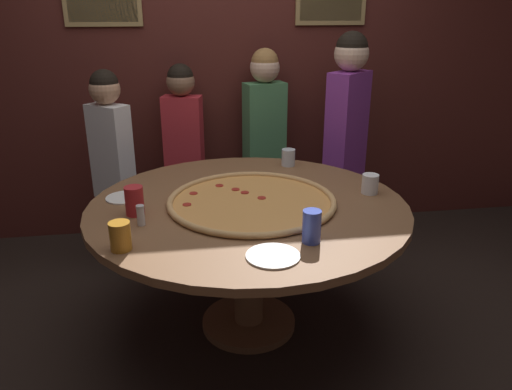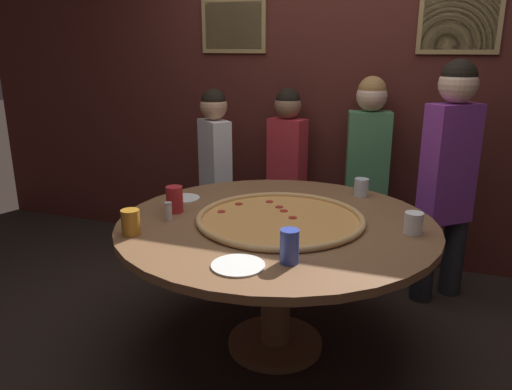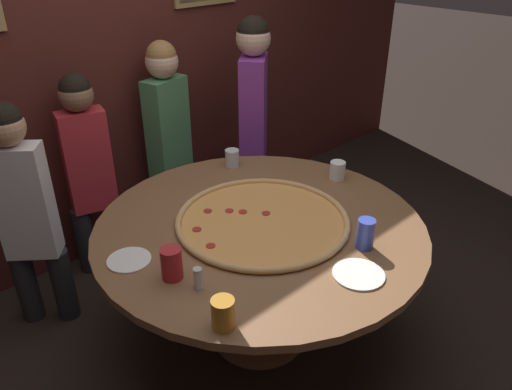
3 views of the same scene
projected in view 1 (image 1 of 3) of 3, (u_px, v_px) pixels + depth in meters
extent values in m
plane|color=black|center=(249.00, 324.00, 2.82)|extent=(24.00, 24.00, 0.00)
cube|color=#4C1E19|center=(221.00, 61.00, 3.66)|extent=(6.40, 0.06, 2.60)
cylinder|color=brown|center=(248.00, 207.00, 2.56)|extent=(1.64, 1.64, 0.04)
cylinder|color=brown|center=(248.00, 270.00, 2.70)|extent=(0.16, 0.16, 0.70)
cylinder|color=brown|center=(249.00, 322.00, 2.82)|extent=(0.52, 0.52, 0.04)
cylinder|color=#E0994C|center=(252.00, 203.00, 2.55)|extent=(0.83, 0.83, 0.01)
torus|color=tan|center=(252.00, 201.00, 2.55)|extent=(0.87, 0.87, 0.03)
cylinder|color=#A8281E|center=(219.00, 185.00, 2.77)|extent=(0.04, 0.04, 0.00)
cylinder|color=#A8281E|center=(262.00, 198.00, 2.59)|extent=(0.04, 0.04, 0.00)
cylinder|color=#A8281E|center=(236.00, 189.00, 2.71)|extent=(0.04, 0.04, 0.00)
cylinder|color=#A8281E|center=(245.00, 192.00, 2.67)|extent=(0.04, 0.04, 0.00)
cylinder|color=#A8281E|center=(187.00, 205.00, 2.50)|extent=(0.04, 0.04, 0.00)
cylinder|color=#A8281E|center=(193.00, 193.00, 2.66)|extent=(0.04, 0.04, 0.00)
cylinder|color=#384CB7|center=(312.00, 227.00, 2.12)|extent=(0.08, 0.08, 0.15)
cylinder|color=silver|center=(288.00, 157.00, 3.14)|extent=(0.09, 0.09, 0.11)
cylinder|color=#B22328|center=(134.00, 201.00, 2.40)|extent=(0.09, 0.09, 0.14)
cylinder|color=white|center=(370.00, 184.00, 2.68)|extent=(0.09, 0.09, 0.11)
cylinder|color=#BC7A23|center=(120.00, 236.00, 2.06)|extent=(0.09, 0.09, 0.12)
cylinder|color=white|center=(273.00, 256.00, 2.02)|extent=(0.22, 0.22, 0.01)
cylinder|color=white|center=(125.00, 198.00, 2.63)|extent=(0.19, 0.19, 0.01)
cylinder|color=silver|center=(141.00, 216.00, 2.30)|extent=(0.04, 0.04, 0.08)
cylinder|color=#B7B7BC|center=(140.00, 207.00, 2.28)|extent=(0.04, 0.04, 0.01)
cylinder|color=#232328|center=(130.00, 230.00, 3.46)|extent=(0.17, 0.17, 0.45)
cylinder|color=#232328|center=(109.00, 224.00, 3.56)|extent=(0.17, 0.17, 0.45)
cube|color=white|center=(111.00, 152.00, 3.32)|extent=(0.30, 0.29, 0.64)
sphere|color=tan|center=(105.00, 89.00, 3.17)|extent=(0.20, 0.20, 0.20)
sphere|color=black|center=(104.00, 84.00, 3.15)|extent=(0.18, 0.18, 0.18)
cylinder|color=#232328|center=(277.00, 201.00, 3.93)|extent=(0.16, 0.16, 0.49)
cylinder|color=#232328|center=(251.00, 205.00, 3.85)|extent=(0.16, 0.16, 0.49)
cube|color=#4C8C59|center=(264.00, 130.00, 3.68)|extent=(0.32, 0.22, 0.68)
sphere|color=beige|center=(265.00, 68.00, 3.52)|extent=(0.21, 0.21, 0.21)
sphere|color=#9E703D|center=(265.00, 62.00, 3.50)|extent=(0.19, 0.19, 0.19)
cylinder|color=#232328|center=(201.00, 210.00, 3.80)|extent=(0.15, 0.15, 0.45)
cylinder|color=#232328|center=(174.00, 209.00, 3.81)|extent=(0.15, 0.15, 0.45)
cube|color=red|center=(184.00, 140.00, 3.61)|extent=(0.30, 0.21, 0.64)
sphere|color=#8C664C|center=(181.00, 82.00, 3.46)|extent=(0.20, 0.20, 0.20)
sphere|color=black|center=(180.00, 77.00, 3.45)|extent=(0.18, 0.18, 0.18)
cylinder|color=#232328|center=(349.00, 205.00, 3.78)|extent=(0.20, 0.20, 0.53)
cylinder|color=#232328|center=(333.00, 215.00, 3.61)|extent=(0.20, 0.20, 0.53)
cube|color=purple|center=(347.00, 126.00, 3.47)|extent=(0.35, 0.34, 0.74)
sphere|color=beige|center=(352.00, 54.00, 3.29)|extent=(0.23, 0.23, 0.23)
sphere|color=black|center=(352.00, 47.00, 3.28)|extent=(0.21, 0.21, 0.21)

